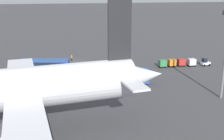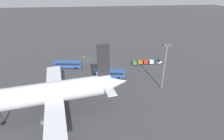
% 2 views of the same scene
% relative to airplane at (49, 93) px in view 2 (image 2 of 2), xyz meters
% --- Properties ---
extents(ground_plane, '(600.00, 600.00, 0.00)m').
position_rel_airplane_xyz_m(ground_plane, '(-11.32, -42.09, -7.38)').
color(ground_plane, '#424244').
extents(airplane, '(45.34, 38.19, 19.58)m').
position_rel_airplane_xyz_m(airplane, '(0.00, 0.00, 0.00)').
color(airplane, silver).
rests_on(airplane, ground).
extents(shuttle_bus_near, '(12.51, 5.21, 3.20)m').
position_rel_airplane_xyz_m(shuttle_bus_near, '(-2.59, -33.07, -5.45)').
color(shuttle_bus_near, '#2D5199').
rests_on(shuttle_bus_near, ground).
extents(shuttle_bus_far, '(12.62, 5.45, 3.33)m').
position_rel_airplane_xyz_m(shuttle_bus_far, '(-19.57, -20.47, -5.38)').
color(shuttle_bus_far, '#2D5199').
rests_on(shuttle_bus_far, ground).
extents(baggage_tug, '(2.56, 1.92, 2.10)m').
position_rel_airplane_xyz_m(baggage_tug, '(-45.39, -30.69, -6.43)').
color(baggage_tug, white).
rests_on(baggage_tug, ground).
extents(worker_person, '(0.38, 0.38, 1.74)m').
position_rel_airplane_xyz_m(worker_person, '(-9.79, -42.73, -6.50)').
color(worker_person, '#1E1E2D').
rests_on(worker_person, ground).
extents(cargo_cart_white, '(2.04, 1.74, 2.06)m').
position_rel_airplane_xyz_m(cargo_cart_white, '(-41.42, -30.76, -6.18)').
color(cargo_cart_white, '#38383D').
rests_on(cargo_cart_white, ground).
extents(cargo_cart_red, '(2.04, 1.74, 2.06)m').
position_rel_airplane_xyz_m(cargo_cart_red, '(-38.70, -31.39, -6.18)').
color(cargo_cart_red, '#38383D').
rests_on(cargo_cart_red, ground).
extents(cargo_cart_orange, '(2.04, 1.74, 2.06)m').
position_rel_airplane_xyz_m(cargo_cart_orange, '(-35.99, -31.31, -6.18)').
color(cargo_cart_orange, '#38383D').
rests_on(cargo_cart_orange, ground).
extents(cargo_cart_green, '(2.04, 1.74, 2.06)m').
position_rel_airplane_xyz_m(cargo_cart_green, '(-33.27, -31.10, -6.18)').
color(cargo_cart_green, '#38383D').
rests_on(cargo_cart_green, ground).
extents(light_pole, '(2.80, 0.70, 16.68)m').
position_rel_airplane_xyz_m(light_pole, '(-36.81, -8.69, 2.93)').
color(light_pole, slate).
rests_on(light_pole, ground).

